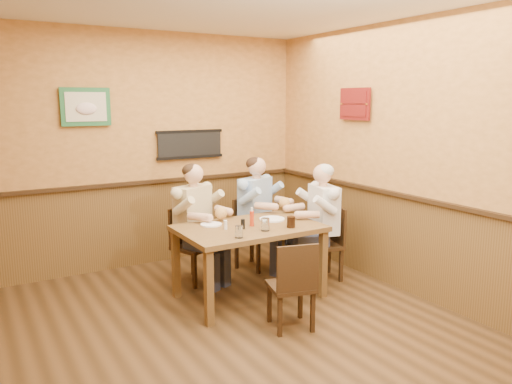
% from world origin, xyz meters
% --- Properties ---
extents(room, '(5.02, 5.03, 2.81)m').
position_xyz_m(room, '(0.14, 0.17, 1.69)').
color(room, '#352210').
rests_on(room, ground).
extents(dining_table, '(1.40, 0.90, 0.75)m').
position_xyz_m(dining_table, '(0.98, 0.90, 0.66)').
color(dining_table, brown).
rests_on(dining_table, ground).
extents(chair_back_left, '(0.50, 0.50, 0.83)m').
position_xyz_m(chair_back_left, '(0.68, 1.60, 0.42)').
color(chair_back_left, '#332110').
rests_on(chair_back_left, ground).
extents(chair_back_right, '(0.52, 0.52, 0.84)m').
position_xyz_m(chair_back_right, '(1.50, 1.66, 0.42)').
color(chair_back_right, '#332110').
rests_on(chair_back_right, ground).
extents(chair_right_end, '(0.46, 0.46, 0.82)m').
position_xyz_m(chair_right_end, '(1.96, 0.94, 0.41)').
color(chair_right_end, '#332110').
rests_on(chair_right_end, ground).
extents(chair_near_side, '(0.45, 0.45, 0.80)m').
position_xyz_m(chair_near_side, '(0.95, 0.11, 0.40)').
color(chair_near_side, '#332110').
rests_on(chair_near_side, ground).
extents(diner_tan_shirt, '(0.72, 0.72, 1.19)m').
position_xyz_m(diner_tan_shirt, '(0.68, 1.60, 0.59)').
color(diner_tan_shirt, beige).
rests_on(diner_tan_shirt, ground).
extents(diner_blue_polo, '(0.74, 0.74, 1.20)m').
position_xyz_m(diner_blue_polo, '(1.50, 1.66, 0.60)').
color(diner_blue_polo, '#8FAFD7').
rests_on(diner_blue_polo, ground).
extents(diner_white_elder, '(0.65, 0.65, 1.17)m').
position_xyz_m(diner_white_elder, '(1.96, 0.94, 0.59)').
color(diner_white_elder, silver).
rests_on(diner_white_elder, ground).
extents(water_glass_left, '(0.09, 0.09, 0.11)m').
position_xyz_m(water_glass_left, '(0.69, 0.57, 0.81)').
color(water_glass_left, white).
rests_on(water_glass_left, dining_table).
extents(water_glass_mid, '(0.09, 0.09, 0.12)m').
position_xyz_m(water_glass_mid, '(1.03, 0.66, 0.81)').
color(water_glass_mid, silver).
rests_on(water_glass_mid, dining_table).
extents(cola_tumbler, '(0.10, 0.10, 0.11)m').
position_xyz_m(cola_tumbler, '(1.31, 0.64, 0.81)').
color(cola_tumbler, black).
rests_on(cola_tumbler, dining_table).
extents(hot_sauce_bottle, '(0.05, 0.05, 0.17)m').
position_xyz_m(hot_sauce_bottle, '(1.01, 0.88, 0.84)').
color(hot_sauce_bottle, red).
rests_on(hot_sauce_bottle, dining_table).
extents(salt_shaker, '(0.04, 0.04, 0.09)m').
position_xyz_m(salt_shaker, '(0.72, 0.90, 0.79)').
color(salt_shaker, silver).
rests_on(salt_shaker, dining_table).
extents(pepper_shaker, '(0.05, 0.05, 0.10)m').
position_xyz_m(pepper_shaker, '(0.87, 0.83, 0.80)').
color(pepper_shaker, black).
rests_on(pepper_shaker, dining_table).
extents(plate_far_left, '(0.22, 0.22, 0.01)m').
position_xyz_m(plate_far_left, '(0.67, 1.12, 0.76)').
color(plate_far_left, white).
rests_on(plate_far_left, dining_table).
extents(plate_far_right, '(0.33, 0.33, 0.02)m').
position_xyz_m(plate_far_right, '(1.32, 1.00, 0.76)').
color(plate_far_right, white).
rests_on(plate_far_right, dining_table).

